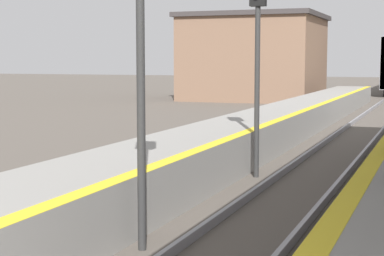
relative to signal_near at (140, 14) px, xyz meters
name	(u,v)px	position (x,y,z in m)	size (l,w,h in m)	color
signal_near	(140,14)	(0.00, 0.00, 0.00)	(0.36, 0.31, 4.82)	#2D2D2D
signal_mid	(258,32)	(-0.01, 6.13, 0.00)	(0.36, 0.31, 4.82)	#2D2D2D
station_building	(254,57)	(-7.98, 34.35, -0.46)	(8.97, 8.35, 5.76)	brown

